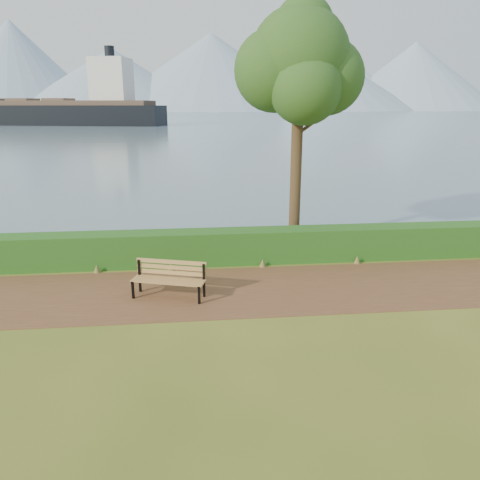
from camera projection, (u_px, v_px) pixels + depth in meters
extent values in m
plane|color=#4B5A19|center=(212.00, 296.00, 11.77)|extent=(140.00, 140.00, 0.00)
cube|color=brown|center=(212.00, 291.00, 12.06)|extent=(40.00, 3.40, 0.01)
cube|color=#184513|center=(208.00, 247.00, 14.12)|extent=(32.00, 0.85, 1.00)
cube|color=#415A69|center=(189.00, 114.00, 260.10)|extent=(700.00, 510.00, 0.00)
cone|color=#8399AE|center=(14.00, 66.00, 379.33)|extent=(140.00, 140.00, 70.00)
cone|color=#8399AE|center=(113.00, 80.00, 376.24)|extent=(160.00, 160.00, 48.00)
cone|color=#8399AE|center=(212.00, 72.00, 392.02)|extent=(190.00, 190.00, 62.00)
cone|color=#8399AE|center=(318.00, 80.00, 398.11)|extent=(170.00, 170.00, 50.00)
cone|color=#8399AE|center=(413.00, 76.00, 415.74)|extent=(150.00, 150.00, 58.00)
cone|color=#8399AE|center=(177.00, 90.00, 416.58)|extent=(120.00, 120.00, 35.00)
cone|color=#8399AE|center=(353.00, 87.00, 427.46)|extent=(130.00, 130.00, 40.00)
cube|color=black|center=(133.00, 290.00, 11.56)|extent=(0.07, 0.07, 0.46)
cube|color=black|center=(140.00, 276.00, 11.92)|extent=(0.07, 0.07, 0.87)
cube|color=black|center=(136.00, 279.00, 11.71)|extent=(0.21, 0.52, 0.05)
cube|color=black|center=(199.00, 295.00, 11.24)|extent=(0.07, 0.07, 0.46)
cube|color=black|center=(204.00, 281.00, 11.60)|extent=(0.07, 0.07, 0.87)
cube|color=black|center=(202.00, 284.00, 11.39)|extent=(0.21, 0.52, 0.05)
cube|color=#AA7842|center=(166.00, 283.00, 11.36)|extent=(1.77, 0.63, 0.04)
cube|color=#AA7842|center=(167.00, 282.00, 11.48)|extent=(1.77, 0.63, 0.04)
cube|color=#AA7842|center=(169.00, 280.00, 11.61)|extent=(1.77, 0.63, 0.04)
cube|color=#AA7842|center=(171.00, 278.00, 11.73)|extent=(1.77, 0.63, 0.04)
cube|color=#AA7842|center=(172.00, 273.00, 11.75)|extent=(1.75, 0.59, 0.10)
cube|color=#AA7842|center=(171.00, 267.00, 11.71)|extent=(1.75, 0.59, 0.10)
cube|color=#AA7842|center=(171.00, 262.00, 11.67)|extent=(1.75, 0.59, 0.10)
cylinder|color=#352415|center=(297.00, 148.00, 15.15)|extent=(0.36, 0.36, 6.57)
sphere|color=#1E4517|center=(300.00, 58.00, 14.39)|extent=(3.10, 3.10, 3.10)
sphere|color=#1E4517|center=(326.00, 77.00, 14.61)|extent=(2.37, 2.37, 2.37)
sphere|color=#1E4517|center=(275.00, 71.00, 14.49)|extent=(2.55, 2.55, 2.55)
sphere|color=#1E4517|center=(305.00, 88.00, 13.99)|extent=(2.19, 2.19, 2.19)
sphere|color=#1E4517|center=(291.00, 45.00, 14.86)|extent=(2.01, 2.01, 2.01)
sphere|color=#1E4517|center=(304.00, 26.00, 14.20)|extent=(1.82, 1.82, 1.82)
cylinder|color=#352415|center=(310.00, 125.00, 14.99)|extent=(0.96, 0.11, 0.72)
cylinder|color=#352415|center=(286.00, 110.00, 14.87)|extent=(0.74, 0.34, 0.66)
cube|color=black|center=(34.00, 119.00, 111.58)|extent=(63.54, 24.49, 6.30)
cube|color=brown|center=(32.00, 103.00, 110.55)|extent=(58.41, 22.34, 1.08)
cube|color=silver|center=(112.00, 81.00, 106.66)|extent=(9.62, 9.13, 9.90)
cylinder|color=black|center=(110.00, 53.00, 105.03)|extent=(2.16, 2.16, 3.15)
cube|color=brown|center=(23.00, 100.00, 110.63)|extent=(6.65, 7.05, 0.72)
cube|color=brown|center=(59.00, 100.00, 109.49)|extent=(6.65, 7.05, 0.72)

